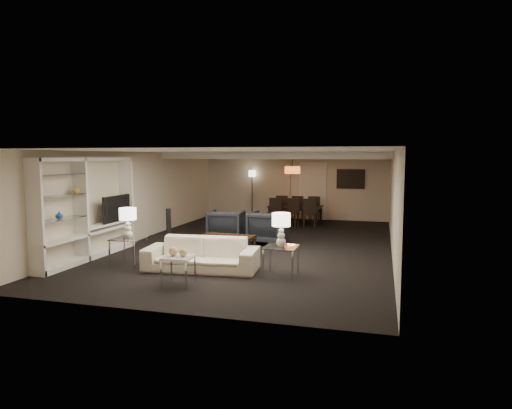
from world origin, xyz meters
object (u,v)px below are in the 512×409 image
object	(u,v)px
floor_speaker	(169,229)
armchair_right	(268,227)
table_lamp_left	(128,223)
dining_table	(295,215)
television	(113,208)
chair_nl	(274,212)
chair_fm	(298,209)
chair_fl	(282,208)
sofa	(201,254)
vase_amber	(76,189)
coffee_table	(227,245)
floor_lamp	(252,194)
vase_blue	(59,215)
chair_nm	(292,213)
chair_nr	(309,214)
side_table_left	(129,252)
pendant_light	(292,170)
table_lamp_right	(281,230)
side_table_right	(281,261)
armchair_left	(226,226)
marble_table	(179,270)
chair_fr	(315,209)

from	to	relation	value
floor_speaker	armchair_right	bearing A→B (deg)	12.73
table_lamp_left	dining_table	xyz separation A→B (m)	(2.38, 6.95, -0.61)
armchair_right	television	xyz separation A→B (m)	(-3.51, -2.01, 0.64)
chair_nl	chair_fm	bearing A→B (deg)	63.47
armchair_right	chair_fl	world-z (taller)	chair_fl
sofa	chair_fl	xyz separation A→B (m)	(0.08, 7.60, 0.14)
television	vase_amber	bearing A→B (deg)	178.73
coffee_table	floor_lamp	size ratio (longest dim) A/B	0.70
vase_blue	chair_nm	xyz separation A→B (m)	(3.62, 6.93, -0.66)
floor_lamp	chair_nr	bearing A→B (deg)	-36.21
floor_lamp	chair_nl	bearing A→B (deg)	-54.50
side_table_left	floor_speaker	bearing A→B (deg)	89.74
pendant_light	chair_fl	distance (m)	1.94
sofa	coffee_table	size ratio (longest dim) A/B	1.82
coffee_table	floor_lamp	distance (m)	6.69
side_table_left	chair_fm	world-z (taller)	chair_fm
pendant_light	table_lamp_right	world-z (taller)	pendant_light
chair_nl	chair_nr	world-z (taller)	same
table_lamp_right	chair_fm	bearing A→B (deg)	97.66
side_table_right	chair_nr	size ratio (longest dim) A/B	0.67
armchair_left	table_lamp_left	xyz separation A→B (m)	(-1.10, -3.30, 0.50)
chair_nr	table_lamp_right	bearing A→B (deg)	-92.72
coffee_table	table_lamp_right	xyz separation A→B (m)	(1.70, -1.60, 0.70)
armchair_left	chair_nm	xyz separation A→B (m)	(1.28, 3.00, 0.04)
coffee_table	dining_table	xyz separation A→B (m)	(0.68, 5.35, 0.09)
side_table_right	vase_amber	distance (m)	4.83
armchair_left	marble_table	size ratio (longest dim) A/B	1.79
table_lamp_left	table_lamp_right	size ratio (longest dim) A/B	1.00
vase_amber	dining_table	size ratio (longest dim) A/B	0.09
vase_blue	floor_speaker	distance (m)	2.91
chair_fr	table_lamp_left	bearing A→B (deg)	70.41
side_table_right	chair_fl	size ratio (longest dim) A/B	0.67
side_table_left	table_lamp_left	xyz separation A→B (m)	(0.00, 0.00, 0.63)
table_lamp_right	table_lamp_left	bearing A→B (deg)	180.00
dining_table	floor_lamp	size ratio (longest dim) A/B	1.00
sofa	marble_table	size ratio (longest dim) A/B	4.37
chair_fr	side_table_left	bearing A→B (deg)	70.41
chair_fr	pendant_light	bearing A→B (deg)	64.10
table_lamp_right	floor_speaker	bearing A→B (deg)	150.45
coffee_table	pendant_light	bearing A→B (deg)	82.13
marble_table	floor_speaker	size ratio (longest dim) A/B	0.51
vase_amber	chair_fm	distance (m)	8.55
vase_amber	dining_table	distance (m)	8.00
coffee_table	chair_fr	xyz separation A→B (m)	(1.28, 6.00, 0.25)
marble_table	chair_fl	size ratio (longest dim) A/B	0.56
coffee_table	armchair_right	world-z (taller)	armchair_right
table_lamp_left	television	xyz separation A→B (m)	(-1.21, 1.29, 0.14)
coffee_table	table_lamp_left	world-z (taller)	table_lamp_left
vase_amber	chair_nm	world-z (taller)	vase_amber
vase_blue	chair_nm	world-z (taller)	vase_blue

